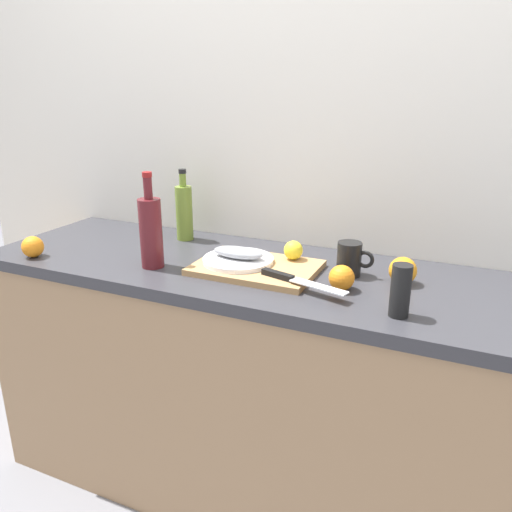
% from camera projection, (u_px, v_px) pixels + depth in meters
% --- Properties ---
extents(ground_plane, '(12.00, 12.00, 0.00)m').
position_uv_depth(ground_plane, '(266.00, 489.00, 1.94)').
color(ground_plane, slate).
extents(back_wall, '(3.20, 0.05, 2.50)m').
position_uv_depth(back_wall, '(304.00, 149.00, 1.82)').
color(back_wall, white).
rests_on(back_wall, ground_plane).
extents(kitchen_counter, '(2.00, 0.60, 0.90)m').
position_uv_depth(kitchen_counter, '(267.00, 388.00, 1.80)').
color(kitchen_counter, '#9E7A56').
rests_on(kitchen_counter, ground_plane).
extents(cutting_board, '(0.39, 0.28, 0.02)m').
position_uv_depth(cutting_board, '(256.00, 268.00, 1.63)').
color(cutting_board, tan).
rests_on(cutting_board, kitchen_counter).
extents(white_plate, '(0.23, 0.23, 0.01)m').
position_uv_depth(white_plate, '(238.00, 260.00, 1.65)').
color(white_plate, white).
rests_on(white_plate, cutting_board).
extents(fish_fillet, '(0.17, 0.07, 0.04)m').
position_uv_depth(fish_fillet, '(238.00, 253.00, 1.64)').
color(fish_fillet, gray).
rests_on(fish_fillet, white_plate).
extents(chef_knife, '(0.29, 0.10, 0.02)m').
position_uv_depth(chef_knife, '(292.00, 279.00, 1.49)').
color(chef_knife, silver).
rests_on(chef_knife, cutting_board).
extents(lemon_0, '(0.06, 0.06, 0.06)m').
position_uv_depth(lemon_0, '(293.00, 250.00, 1.67)').
color(lemon_0, yellow).
rests_on(lemon_0, cutting_board).
extents(olive_oil_bottle, '(0.06, 0.06, 0.27)m').
position_uv_depth(olive_oil_bottle, '(184.00, 211.00, 1.94)').
color(olive_oil_bottle, olive).
rests_on(olive_oil_bottle, kitchen_counter).
extents(wine_bottle, '(0.07, 0.07, 0.31)m').
position_uv_depth(wine_bottle, '(151.00, 231.00, 1.64)').
color(wine_bottle, '#59191E').
rests_on(wine_bottle, kitchen_counter).
extents(coffee_mug_0, '(0.12, 0.08, 0.11)m').
position_uv_depth(coffee_mug_0, '(350.00, 259.00, 1.58)').
color(coffee_mug_0, black).
rests_on(coffee_mug_0, kitchen_counter).
extents(orange_0, '(0.08, 0.08, 0.08)m').
position_uv_depth(orange_0, '(342.00, 278.00, 1.47)').
color(orange_0, orange).
rests_on(orange_0, kitchen_counter).
extents(orange_1, '(0.08, 0.08, 0.08)m').
position_uv_depth(orange_1, '(403.00, 271.00, 1.52)').
color(orange_1, orange).
rests_on(orange_1, kitchen_counter).
extents(orange_2, '(0.07, 0.07, 0.07)m').
position_uv_depth(orange_2, '(33.00, 247.00, 1.76)').
color(orange_2, orange).
rests_on(orange_2, kitchen_counter).
extents(pepper_mill, '(0.05, 0.05, 0.14)m').
position_uv_depth(pepper_mill, '(400.00, 291.00, 1.29)').
color(pepper_mill, black).
rests_on(pepper_mill, kitchen_counter).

